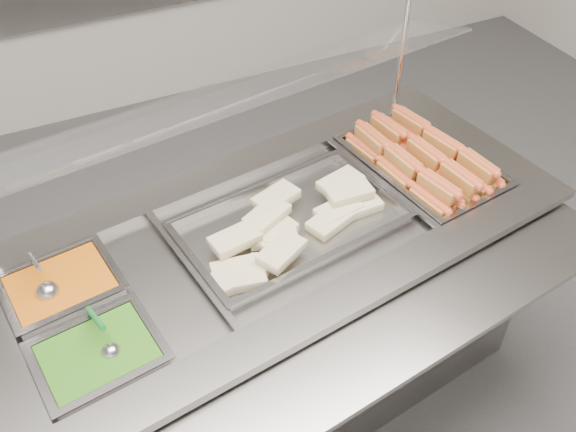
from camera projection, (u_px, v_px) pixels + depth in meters
name	position (u px, v px, depth m)	size (l,w,h in m)	color
steam_counter	(277.00, 318.00, 2.16)	(1.84, 1.01, 0.84)	slate
tray_rail	(377.00, 347.00, 1.62)	(1.69, 0.57, 0.05)	gray
sneeze_guard	(234.00, 97.00, 1.78)	(1.56, 0.49, 0.41)	silver
pan_hotdogs	(420.00, 170.00, 2.15)	(0.39, 0.55, 0.09)	gray
pan_wraps	(291.00, 226.00, 1.92)	(0.68, 0.46, 0.07)	gray
pan_beans	(63.00, 293.00, 1.74)	(0.31, 0.26, 0.09)	gray
pan_peas	(100.00, 362.00, 1.58)	(0.31, 0.26, 0.09)	gray
hotdogs_in_buns	(423.00, 160.00, 2.11)	(0.35, 0.50, 0.11)	brown
tortilla_wraps	(290.00, 228.00, 1.87)	(0.59, 0.34, 0.06)	#C5B584
ladle	(47.00, 291.00, 1.69)	(0.07, 0.18, 0.13)	silver
serving_spoon	(108.00, 346.00, 1.56)	(0.05, 0.17, 0.12)	silver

